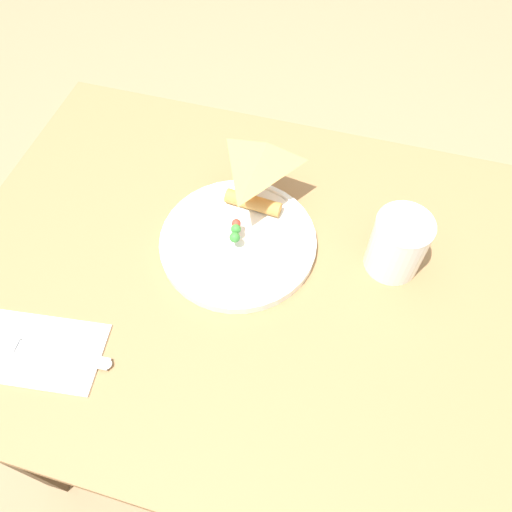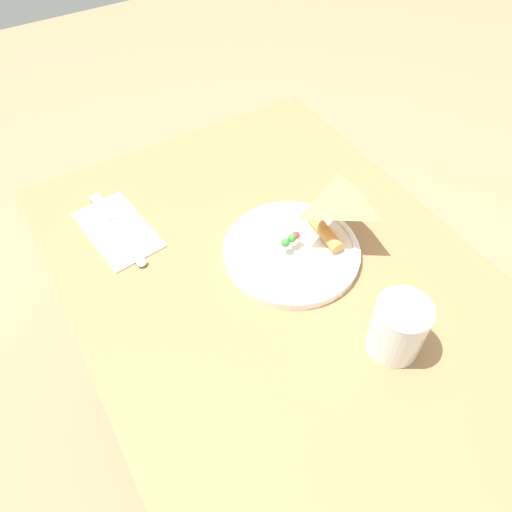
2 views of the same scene
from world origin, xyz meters
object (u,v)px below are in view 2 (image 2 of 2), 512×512
object	(u,v)px
dining_table	(291,333)
napkin_folded	(118,230)
plate_pizza	(293,249)
butter_knife	(115,224)
milk_glass	(398,329)

from	to	relation	value
dining_table	napkin_folded	world-z (taller)	napkin_folded
plate_pizza	butter_knife	bearing A→B (deg)	-132.30
dining_table	milk_glass	xyz separation A→B (m)	(0.16, 0.08, 0.16)
plate_pizza	milk_glass	distance (m)	0.24
plate_pizza	butter_knife	world-z (taller)	plate_pizza
butter_knife	napkin_folded	bearing A→B (deg)	0.00
dining_table	plate_pizza	distance (m)	0.16
plate_pizza	napkin_folded	distance (m)	0.34
milk_glass	napkin_folded	size ratio (longest dim) A/B	0.52
dining_table	plate_pizza	xyz separation A→B (m)	(-0.08, 0.05, 0.13)
plate_pizza	napkin_folded	world-z (taller)	plate_pizza
milk_glass	butter_knife	size ratio (longest dim) A/B	0.46
plate_pizza	milk_glass	xyz separation A→B (m)	(0.24, 0.03, 0.03)
dining_table	plate_pizza	size ratio (longest dim) A/B	4.17
butter_knife	plate_pizza	bearing A→B (deg)	43.71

